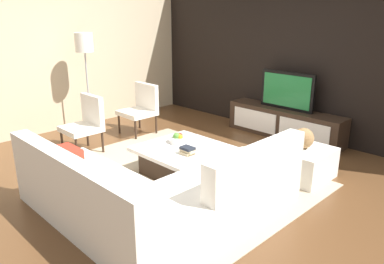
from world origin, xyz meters
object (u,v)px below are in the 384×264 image
Objects in this scene: ottoman at (301,162)px; accent_chair_far at (141,106)px; sectional_couch at (155,193)px; coffee_table at (183,160)px; book_stack at (188,150)px; television at (287,91)px; accent_chair_near at (86,121)px; fruit_bowl at (179,139)px; decorative_ball at (303,138)px; floor_lamp at (85,49)px; media_console at (284,123)px.

ottoman is 3.01m from accent_chair_far.
sectional_couch reaches higher than ottoman.
coffee_table is 5.24× the size of book_stack.
television is 1.13× the size of accent_chair_near.
accent_chair_near reaches higher than book_stack.
decorative_ball reaches higher than fruit_bowl.
floor_lamp is at bearing -165.69° from decorative_ball.
decorative_ball reaches higher than media_console.
book_stack is at bearing 114.19° from sectional_couch.
floor_lamp reaches higher than coffee_table.
fruit_bowl is (-0.78, 1.07, 0.15)m from sectional_couch.
sectional_couch is at bearing -18.95° from floor_lamp.
coffee_table is at bearing 121.61° from sectional_couch.
floor_lamp is 6.20× the size of fruit_bowl.
accent_chair_far reaches higher than sectional_couch.
ottoman is 2.63× the size of decorative_ball.
accent_chair_far is at bearing 108.46° from accent_chair_near.
fruit_bowl is at bearing -144.62° from decorative_ball.
media_console is at bearing 129.56° from decorative_ball.
coffee_table is 3.97× the size of decorative_ball.
media_console is 3.63m from floor_lamp.
television reaches higher than sectional_couch.
media_console is 2.43m from book_stack.
ottoman is (3.66, 0.93, -1.26)m from floor_lamp.
sectional_couch is 11.56× the size of book_stack.
decorative_ball is at bearing 14.31° from floor_lamp.
television is at bearing 39.92° from floor_lamp.
decorative_ball is at bearing 8.55° from accent_chair_far.
accent_chair_near is at bearing -32.76° from floor_lamp.
accent_chair_far is (-0.16, 1.17, -0.00)m from accent_chair_near.
television is 1.75m from ottoman.
ottoman is at bearing 14.31° from floor_lamp.
accent_chair_far is at bearing 42.23° from floor_lamp.
television is 2.25m from fruit_bowl.
accent_chair_near is at bearing -152.17° from decorative_ball.
decorative_ball is (1.32, 0.94, 0.10)m from fruit_bowl.
accent_chair_far is at bearing -174.06° from decorative_ball.
ottoman is 0.33m from decorative_ball.
sectional_couch is 2.09m from decorative_ball.
accent_chair_near is (-2.27, 0.52, 0.21)m from sectional_couch.
coffee_table is 0.31m from fruit_bowl.
accent_chair_near is 0.50× the size of floor_lamp.
media_console is 3.27m from accent_chair_near.
ottoman is (1.04, -1.26, -0.05)m from media_console.
ottoman is 1.50m from book_stack.
decorative_ball is 1.49m from book_stack.
accent_chair_far is at bearing -140.96° from media_console.
fruit_bowl is (-0.28, -2.20, -0.39)m from television.
media_console is at bearing 98.64° from sectional_couch.
accent_chair_near is 1.00× the size of accent_chair_far.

